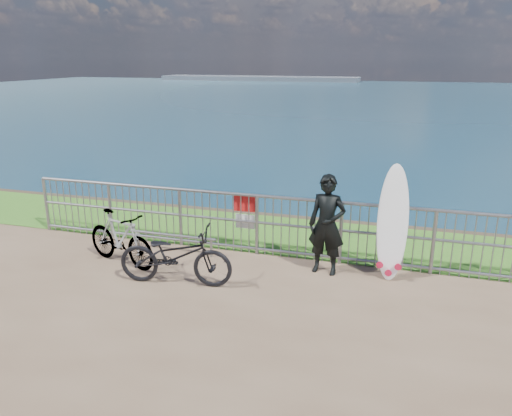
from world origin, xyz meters
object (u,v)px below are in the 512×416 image
(surfer, at_px, (327,225))
(surfboard, at_px, (392,227))
(bicycle_far, at_px, (120,238))
(bicycle_near, at_px, (175,256))

(surfer, distance_m, surfboard, 1.03)
(surfboard, xyz_separation_m, bicycle_far, (-4.45, -0.82, -0.38))
(bicycle_near, xyz_separation_m, bicycle_far, (-1.24, 0.44, 0.00))
(bicycle_near, bearing_deg, surfer, -70.53)
(surfer, bearing_deg, surfboard, 14.68)
(bicycle_near, bearing_deg, bicycle_far, 62.82)
(surfer, xyz_separation_m, bicycle_near, (-2.18, -1.12, -0.36))
(surfer, relative_size, bicycle_near, 0.92)
(surfer, bearing_deg, bicycle_far, -161.91)
(surfboard, height_order, bicycle_far, surfboard)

